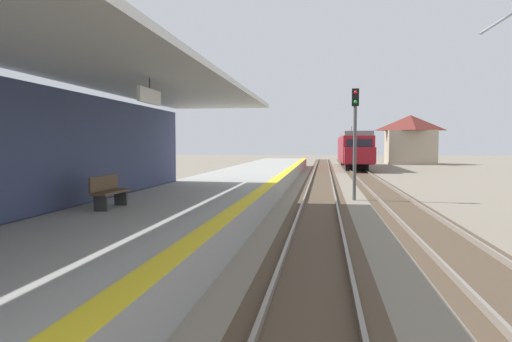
% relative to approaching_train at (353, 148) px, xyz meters
% --- Properties ---
extents(station_platform, '(5.00, 80.00, 0.91)m').
position_rel_approaching_train_xyz_m(station_platform, '(-7.80, -36.60, -1.73)').
color(station_platform, '#999993').
rests_on(station_platform, ground).
extents(station_building_with_canopy, '(4.85, 24.00, 4.43)m').
position_rel_approaching_train_xyz_m(station_building_with_canopy, '(-9.60, -43.82, 0.48)').
color(station_building_with_canopy, '#4C4C4C').
rests_on(station_building_with_canopy, ground).
extents(track_pair_nearest_platform, '(2.34, 120.00, 0.16)m').
position_rel_approaching_train_xyz_m(track_pair_nearest_platform, '(-3.40, -32.60, -2.13)').
color(track_pair_nearest_platform, '#4C3D2D').
rests_on(track_pair_nearest_platform, ground).
extents(track_pair_middle, '(2.34, 120.00, 0.16)m').
position_rel_approaching_train_xyz_m(track_pair_middle, '(-0.00, -32.60, -2.13)').
color(track_pair_middle, '#4C3D2D').
rests_on(track_pair_middle, ground).
extents(approaching_train, '(2.93, 19.60, 4.76)m').
position_rel_approaching_train_xyz_m(approaching_train, '(0.00, 0.00, 0.00)').
color(approaching_train, maroon).
rests_on(approaching_train, ground).
extents(rail_signal_post, '(0.32, 0.34, 5.20)m').
position_rel_approaching_train_xyz_m(rail_signal_post, '(-1.81, -30.65, 1.02)').
color(rail_signal_post, '#4C4C4C').
rests_on(rail_signal_post, ground).
extents(platform_bench, '(0.45, 1.60, 0.88)m').
position_rel_approaching_train_xyz_m(platform_bench, '(-9.00, -41.03, -0.80)').
color(platform_bench, brown).
rests_on(platform_bench, station_platform).
extents(distant_trackside_house, '(6.60, 5.28, 6.40)m').
position_rel_approaching_train_xyz_m(distant_trackside_house, '(7.94, 10.68, 1.16)').
color(distant_trackside_house, tan).
rests_on(distant_trackside_house, ground).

